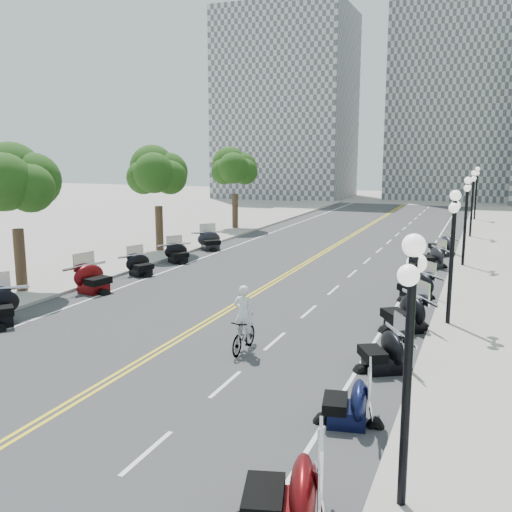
% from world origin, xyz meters
% --- Properties ---
extents(ground, '(160.00, 160.00, 0.00)m').
position_xyz_m(ground, '(0.00, 0.00, 0.00)').
color(ground, gray).
extents(road, '(16.00, 90.00, 0.01)m').
position_xyz_m(road, '(0.00, 10.00, 0.00)').
color(road, '#333335').
rests_on(road, ground).
extents(centerline_yellow_a, '(0.12, 90.00, 0.00)m').
position_xyz_m(centerline_yellow_a, '(-0.12, 10.00, 0.01)').
color(centerline_yellow_a, yellow).
rests_on(centerline_yellow_a, road).
extents(centerline_yellow_b, '(0.12, 90.00, 0.00)m').
position_xyz_m(centerline_yellow_b, '(0.12, 10.00, 0.01)').
color(centerline_yellow_b, yellow).
rests_on(centerline_yellow_b, road).
extents(edge_line_north, '(0.12, 90.00, 0.00)m').
position_xyz_m(edge_line_north, '(6.40, 10.00, 0.01)').
color(edge_line_north, white).
rests_on(edge_line_north, road).
extents(edge_line_south, '(0.12, 90.00, 0.00)m').
position_xyz_m(edge_line_south, '(-6.40, 10.00, 0.01)').
color(edge_line_south, white).
rests_on(edge_line_south, road).
extents(lane_dash_4, '(0.12, 2.00, 0.00)m').
position_xyz_m(lane_dash_4, '(3.20, -8.00, 0.01)').
color(lane_dash_4, white).
rests_on(lane_dash_4, road).
extents(lane_dash_5, '(0.12, 2.00, 0.00)m').
position_xyz_m(lane_dash_5, '(3.20, -4.00, 0.01)').
color(lane_dash_5, white).
rests_on(lane_dash_5, road).
extents(lane_dash_6, '(0.12, 2.00, 0.00)m').
position_xyz_m(lane_dash_6, '(3.20, 0.00, 0.01)').
color(lane_dash_6, white).
rests_on(lane_dash_6, road).
extents(lane_dash_7, '(0.12, 2.00, 0.00)m').
position_xyz_m(lane_dash_7, '(3.20, 4.00, 0.01)').
color(lane_dash_7, white).
rests_on(lane_dash_7, road).
extents(lane_dash_8, '(0.12, 2.00, 0.00)m').
position_xyz_m(lane_dash_8, '(3.20, 8.00, 0.01)').
color(lane_dash_8, white).
rests_on(lane_dash_8, road).
extents(lane_dash_9, '(0.12, 2.00, 0.00)m').
position_xyz_m(lane_dash_9, '(3.20, 12.00, 0.01)').
color(lane_dash_9, white).
rests_on(lane_dash_9, road).
extents(lane_dash_10, '(0.12, 2.00, 0.00)m').
position_xyz_m(lane_dash_10, '(3.20, 16.00, 0.01)').
color(lane_dash_10, white).
rests_on(lane_dash_10, road).
extents(lane_dash_11, '(0.12, 2.00, 0.00)m').
position_xyz_m(lane_dash_11, '(3.20, 20.00, 0.01)').
color(lane_dash_11, white).
rests_on(lane_dash_11, road).
extents(lane_dash_12, '(0.12, 2.00, 0.00)m').
position_xyz_m(lane_dash_12, '(3.20, 24.00, 0.01)').
color(lane_dash_12, white).
rests_on(lane_dash_12, road).
extents(lane_dash_13, '(0.12, 2.00, 0.00)m').
position_xyz_m(lane_dash_13, '(3.20, 28.00, 0.01)').
color(lane_dash_13, white).
rests_on(lane_dash_13, road).
extents(lane_dash_14, '(0.12, 2.00, 0.00)m').
position_xyz_m(lane_dash_14, '(3.20, 32.00, 0.01)').
color(lane_dash_14, white).
rests_on(lane_dash_14, road).
extents(lane_dash_15, '(0.12, 2.00, 0.00)m').
position_xyz_m(lane_dash_15, '(3.20, 36.00, 0.01)').
color(lane_dash_15, white).
rests_on(lane_dash_15, road).
extents(lane_dash_16, '(0.12, 2.00, 0.00)m').
position_xyz_m(lane_dash_16, '(3.20, 40.00, 0.01)').
color(lane_dash_16, white).
rests_on(lane_dash_16, road).
extents(lane_dash_17, '(0.12, 2.00, 0.00)m').
position_xyz_m(lane_dash_17, '(3.20, 44.00, 0.01)').
color(lane_dash_17, white).
rests_on(lane_dash_17, road).
extents(lane_dash_18, '(0.12, 2.00, 0.00)m').
position_xyz_m(lane_dash_18, '(3.20, 48.00, 0.01)').
color(lane_dash_18, white).
rests_on(lane_dash_18, road).
extents(lane_dash_19, '(0.12, 2.00, 0.00)m').
position_xyz_m(lane_dash_19, '(3.20, 52.00, 0.01)').
color(lane_dash_19, white).
rests_on(lane_dash_19, road).
extents(sidewalk_north, '(5.00, 90.00, 0.15)m').
position_xyz_m(sidewalk_north, '(10.50, 10.00, 0.07)').
color(sidewalk_north, '#9E9991').
rests_on(sidewalk_north, ground).
extents(sidewalk_south, '(5.00, 90.00, 0.15)m').
position_xyz_m(sidewalk_south, '(-10.50, 10.00, 0.07)').
color(sidewalk_south, '#9E9991').
rests_on(sidewalk_south, ground).
extents(distant_block_a, '(18.00, 14.00, 26.00)m').
position_xyz_m(distant_block_a, '(-18.00, 62.00, 13.00)').
color(distant_block_a, gray).
rests_on(distant_block_a, ground).
extents(distant_block_b, '(16.00, 12.00, 30.00)m').
position_xyz_m(distant_block_b, '(4.00, 68.00, 15.00)').
color(distant_block_b, gray).
rests_on(distant_block_b, ground).
extents(street_lamp_1, '(0.50, 1.20, 4.90)m').
position_xyz_m(street_lamp_1, '(8.60, -8.00, 2.60)').
color(street_lamp_1, black).
rests_on(street_lamp_1, sidewalk_north).
extents(street_lamp_2, '(0.50, 1.20, 4.90)m').
position_xyz_m(street_lamp_2, '(8.60, 4.00, 2.60)').
color(street_lamp_2, black).
rests_on(street_lamp_2, sidewalk_north).
extents(street_lamp_3, '(0.50, 1.20, 4.90)m').
position_xyz_m(street_lamp_3, '(8.60, 16.00, 2.60)').
color(street_lamp_3, black).
rests_on(street_lamp_3, sidewalk_north).
extents(street_lamp_4, '(0.50, 1.20, 4.90)m').
position_xyz_m(street_lamp_4, '(8.60, 28.00, 2.60)').
color(street_lamp_4, black).
rests_on(street_lamp_4, sidewalk_north).
extents(street_lamp_5, '(0.50, 1.20, 4.90)m').
position_xyz_m(street_lamp_5, '(8.60, 40.00, 2.60)').
color(street_lamp_5, black).
rests_on(street_lamp_5, sidewalk_north).
extents(tree_2, '(4.80, 4.80, 9.20)m').
position_xyz_m(tree_2, '(-10.00, 2.00, 4.75)').
color(tree_2, '#235619').
rests_on(tree_2, sidewalk_south).
extents(tree_3, '(4.80, 4.80, 9.20)m').
position_xyz_m(tree_3, '(-10.00, 14.00, 4.75)').
color(tree_3, '#235619').
rests_on(tree_3, sidewalk_south).
extents(tree_4, '(4.80, 4.80, 9.20)m').
position_xyz_m(tree_4, '(-10.00, 26.00, 4.75)').
color(tree_4, '#235619').
rests_on(tree_4, sidewalk_south).
extents(motorcycle_n_3, '(2.66, 2.66, 1.51)m').
position_xyz_m(motorcycle_n_3, '(6.81, -9.33, 0.75)').
color(motorcycle_n_3, '#590A0C').
rests_on(motorcycle_n_3, road).
extents(motorcycle_n_4, '(2.11, 2.11, 1.26)m').
position_xyz_m(motorcycle_n_4, '(6.90, -5.04, 0.63)').
color(motorcycle_n_4, black).
rests_on(motorcycle_n_4, road).
extents(motorcycle_n_5, '(2.67, 2.67, 1.37)m').
position_xyz_m(motorcycle_n_5, '(7.09, -1.30, 0.68)').
color(motorcycle_n_5, black).
rests_on(motorcycle_n_5, road).
extents(motorcycle_n_6, '(3.01, 3.01, 1.51)m').
position_xyz_m(motorcycle_n_6, '(7.14, 2.90, 0.75)').
color(motorcycle_n_6, black).
rests_on(motorcycle_n_6, road).
extents(motorcycle_n_7, '(2.82, 2.82, 1.39)m').
position_xyz_m(motorcycle_n_7, '(7.01, 7.56, 0.70)').
color(motorcycle_n_7, black).
rests_on(motorcycle_n_7, road).
extents(motorcycle_n_9, '(2.65, 2.65, 1.35)m').
position_xyz_m(motorcycle_n_9, '(6.97, 15.19, 0.68)').
color(motorcycle_n_9, black).
rests_on(motorcycle_n_9, road).
extents(motorcycle_n_10, '(2.74, 2.74, 1.42)m').
position_xyz_m(motorcycle_n_10, '(7.16, 19.57, 0.71)').
color(motorcycle_n_10, black).
rests_on(motorcycle_n_10, road).
extents(motorcycle_s_6, '(2.52, 2.52, 1.48)m').
position_xyz_m(motorcycle_s_6, '(-7.02, 3.36, 0.74)').
color(motorcycle_s_6, '#590A0C').
rests_on(motorcycle_s_6, road).
extents(motorcycle_s_7, '(2.39, 2.39, 1.27)m').
position_xyz_m(motorcycle_s_7, '(-7.09, 7.35, 0.63)').
color(motorcycle_s_7, black).
rests_on(motorcycle_s_7, road).
extents(motorcycle_s_8, '(2.53, 2.53, 1.27)m').
position_xyz_m(motorcycle_s_8, '(-7.05, 11.20, 0.63)').
color(motorcycle_s_8, black).
rests_on(motorcycle_s_8, road).
extents(motorcycle_s_9, '(2.81, 2.81, 1.39)m').
position_xyz_m(motorcycle_s_9, '(-7.27, 15.90, 0.70)').
color(motorcycle_s_9, black).
rests_on(motorcycle_s_9, road).
extents(bicycle, '(0.57, 1.90, 1.14)m').
position_xyz_m(bicycle, '(2.62, -1.35, 0.57)').
color(bicycle, '#A51414').
rests_on(bicycle, road).
extents(cyclist_rider, '(0.69, 0.45, 1.88)m').
position_xyz_m(cyclist_rider, '(2.62, -1.35, 2.08)').
color(cyclist_rider, silver).
rests_on(cyclist_rider, bicycle).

